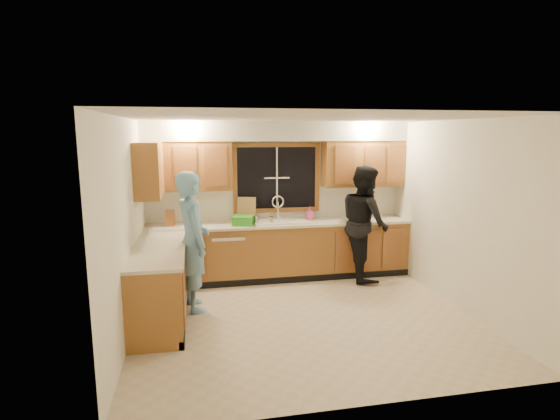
% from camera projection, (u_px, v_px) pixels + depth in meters
% --- Properties ---
extents(floor, '(4.20, 4.20, 0.00)m').
position_uv_depth(floor, '(304.00, 317.00, 5.59)').
color(floor, beige).
rests_on(floor, ground).
extents(ceiling, '(4.20, 4.20, 0.00)m').
position_uv_depth(ceiling, '(306.00, 118.00, 5.15)').
color(ceiling, silver).
extents(wall_back, '(4.20, 0.00, 4.20)m').
position_uv_depth(wall_back, '(277.00, 199.00, 7.21)').
color(wall_back, white).
rests_on(wall_back, ground).
extents(wall_left, '(0.00, 3.80, 3.80)m').
position_uv_depth(wall_left, '(127.00, 229.00, 4.97)').
color(wall_left, white).
rests_on(wall_left, ground).
extents(wall_right, '(0.00, 3.80, 3.80)m').
position_uv_depth(wall_right, '(459.00, 215.00, 5.77)').
color(wall_right, white).
rests_on(wall_right, ground).
extents(base_cabinets_back, '(4.20, 0.60, 0.88)m').
position_uv_depth(base_cabinets_back, '(280.00, 251.00, 7.06)').
color(base_cabinets_back, '#A0652E').
rests_on(base_cabinets_back, ground).
extents(base_cabinets_left, '(0.60, 1.90, 0.88)m').
position_uv_depth(base_cabinets_left, '(160.00, 284.00, 5.51)').
color(base_cabinets_left, '#A0652E').
rests_on(base_cabinets_left, ground).
extents(countertop_back, '(4.20, 0.63, 0.04)m').
position_uv_depth(countertop_back, '(280.00, 223.00, 6.96)').
color(countertop_back, beige).
rests_on(countertop_back, base_cabinets_back).
extents(countertop_left, '(0.63, 1.90, 0.04)m').
position_uv_depth(countertop_left, '(159.00, 249.00, 5.43)').
color(countertop_left, beige).
rests_on(countertop_left, base_cabinets_left).
extents(upper_cabinets_left, '(1.35, 0.33, 0.75)m').
position_uv_depth(upper_cabinets_left, '(187.00, 166.00, 6.68)').
color(upper_cabinets_left, '#A0652E').
rests_on(upper_cabinets_left, wall_back).
extents(upper_cabinets_right, '(1.35, 0.33, 0.75)m').
position_uv_depth(upper_cabinets_right, '(363.00, 164.00, 7.22)').
color(upper_cabinets_right, '#A0652E').
rests_on(upper_cabinets_right, wall_back).
extents(upper_cabinets_return, '(0.33, 0.90, 0.75)m').
position_uv_depth(upper_cabinets_return, '(149.00, 170.00, 5.99)').
color(upper_cabinets_return, '#A0652E').
rests_on(upper_cabinets_return, wall_left).
extents(soffit, '(4.20, 0.35, 0.30)m').
position_uv_depth(soffit, '(279.00, 131.00, 6.85)').
color(soffit, silver).
rests_on(soffit, wall_back).
extents(window_frame, '(1.44, 0.03, 1.14)m').
position_uv_depth(window_frame, '(277.00, 178.00, 7.14)').
color(window_frame, black).
rests_on(window_frame, wall_back).
extents(sink, '(0.86, 0.52, 0.57)m').
position_uv_depth(sink, '(280.00, 225.00, 6.99)').
color(sink, white).
rests_on(sink, countertop_back).
extents(dishwasher, '(0.60, 0.56, 0.82)m').
position_uv_depth(dishwasher, '(228.00, 256.00, 6.89)').
color(dishwasher, white).
rests_on(dishwasher, floor).
extents(stove, '(0.58, 0.75, 0.90)m').
position_uv_depth(stove, '(156.00, 300.00, 4.95)').
color(stove, white).
rests_on(stove, floor).
extents(man, '(0.59, 0.76, 1.85)m').
position_uv_depth(man, '(193.00, 241.00, 5.72)').
color(man, '#70A9D3').
rests_on(man, floor).
extents(woman, '(0.70, 0.89, 1.84)m').
position_uv_depth(woman, '(365.00, 223.00, 6.95)').
color(woman, black).
rests_on(woman, floor).
extents(knife_block, '(0.14, 0.12, 0.25)m').
position_uv_depth(knife_block, '(170.00, 218.00, 6.65)').
color(knife_block, '#975829').
rests_on(knife_block, countertop_back).
extents(cutting_board, '(0.32, 0.19, 0.39)m').
position_uv_depth(cutting_board, '(246.00, 209.00, 6.99)').
color(cutting_board, tan).
rests_on(cutting_board, countertop_back).
extents(dish_crate, '(0.37, 0.36, 0.14)m').
position_uv_depth(dish_crate, '(243.00, 220.00, 6.75)').
color(dish_crate, green).
rests_on(dish_crate, countertop_back).
extents(soap_bottle, '(0.11, 0.11, 0.21)m').
position_uv_depth(soap_bottle, '(310.00, 213.00, 7.19)').
color(soap_bottle, pink).
rests_on(soap_bottle, countertop_back).
extents(bowl, '(0.27, 0.27, 0.06)m').
position_uv_depth(bowl, '(351.00, 218.00, 7.17)').
color(bowl, silver).
rests_on(bowl, countertop_back).
extents(can_left, '(0.07, 0.07, 0.13)m').
position_uv_depth(can_left, '(256.00, 220.00, 6.81)').
color(can_left, '#C1B194').
rests_on(can_left, countertop_back).
extents(can_right, '(0.08, 0.08, 0.12)m').
position_uv_depth(can_right, '(272.00, 220.00, 6.80)').
color(can_right, '#C1B194').
rests_on(can_right, countertop_back).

